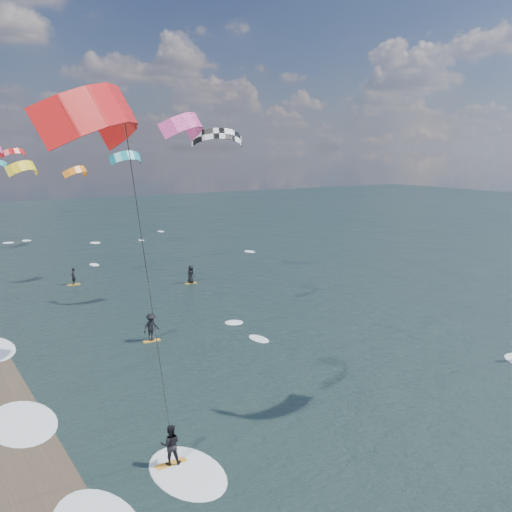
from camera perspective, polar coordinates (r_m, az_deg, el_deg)
wet_sand_strip at (r=24.08m, az=-21.27°, el=-20.14°), size 3.00×240.00×0.00m
kitesurfer_near_b at (r=15.96m, az=-10.72°, el=-0.72°), size 6.81×9.17×14.06m
far_kitesurfers at (r=43.29m, az=-10.34°, el=-4.43°), size 10.27×18.89×1.83m
bg_kite_field at (r=65.81m, az=-19.01°, el=10.02°), size 15.15×78.54×6.41m
shoreline_surf at (r=28.41m, az=-20.81°, el=-15.15°), size 2.40×79.40×0.11m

